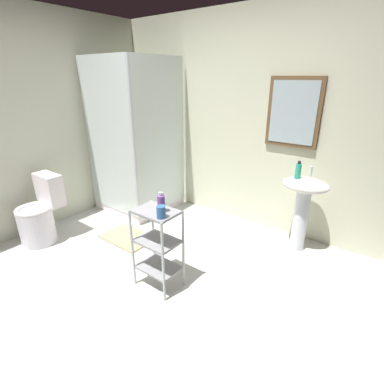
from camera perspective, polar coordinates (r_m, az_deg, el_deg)
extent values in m
cube|color=silver|center=(2.79, -10.63, -18.33)|extent=(4.20, 4.20, 0.02)
cube|color=beige|center=(3.66, 10.10, 13.27)|extent=(4.20, 0.10, 2.50)
cube|color=brown|center=(3.34, 19.25, 14.45)|extent=(0.56, 0.03, 0.72)
cube|color=silver|center=(3.33, 19.15, 14.43)|extent=(0.48, 0.01, 0.64)
cube|color=beige|center=(3.80, -31.80, 10.70)|extent=(0.10, 4.20, 2.50)
cube|color=white|center=(4.35, -10.00, -1.91)|extent=(0.90, 0.90, 0.10)
cube|color=silver|center=(3.77, -16.01, 9.93)|extent=(0.90, 0.02, 1.90)
cube|color=silver|center=(3.74, -6.17, 10.53)|extent=(0.02, 0.90, 1.90)
cylinder|color=silver|center=(3.43, -11.34, 9.22)|extent=(0.04, 0.04, 1.90)
cylinder|color=silver|center=(4.33, -10.05, -1.28)|extent=(0.08, 0.08, 0.00)
cylinder|color=white|center=(3.32, 20.41, -5.28)|extent=(0.15, 0.15, 0.68)
ellipsoid|color=white|center=(3.16, 21.36, 1.28)|extent=(0.46, 0.37, 0.13)
cylinder|color=silver|center=(3.24, 22.25, 3.77)|extent=(0.03, 0.03, 0.10)
cylinder|color=white|center=(3.72, -28.07, -5.98)|extent=(0.37, 0.37, 0.40)
torus|color=white|center=(3.64, -28.66, -2.96)|extent=(0.37, 0.37, 0.04)
cube|color=white|center=(3.66, -26.15, 0.46)|extent=(0.35, 0.17, 0.36)
cylinder|color=silver|center=(2.64, -11.58, -10.84)|extent=(0.02, 0.02, 0.74)
cylinder|color=silver|center=(2.42, -5.68, -13.79)|extent=(0.02, 0.02, 0.74)
cylinder|color=silver|center=(2.78, -7.58, -8.65)|extent=(0.02, 0.02, 0.74)
cylinder|color=silver|center=(2.58, -1.72, -11.16)|extent=(0.02, 0.02, 0.74)
cube|color=#99999E|center=(2.70, -6.52, -14.42)|extent=(0.36, 0.26, 0.02)
cube|color=#99999E|center=(2.56, -6.78, -9.53)|extent=(0.36, 0.26, 0.02)
cube|color=#99999E|center=(2.42, -7.07, -3.86)|extent=(0.36, 0.26, 0.02)
cylinder|color=#2DBC99|center=(3.11, 20.06, 3.88)|extent=(0.06, 0.06, 0.15)
cylinder|color=black|center=(3.09, 20.26, 5.44)|extent=(0.03, 0.03, 0.03)
cylinder|color=#8453B2|center=(2.36, -6.04, -2.34)|extent=(0.06, 0.06, 0.14)
cylinder|color=silver|center=(2.33, -6.13, -0.41)|extent=(0.03, 0.03, 0.03)
cylinder|color=#3870B2|center=(2.27, -6.08, -3.90)|extent=(0.07, 0.07, 0.10)
cube|color=tan|center=(3.54, -12.51, -8.64)|extent=(0.60, 0.40, 0.02)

